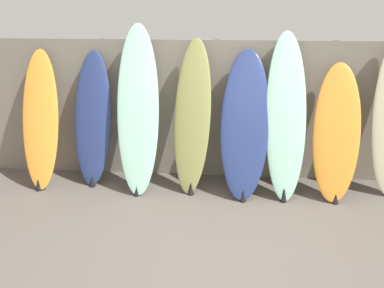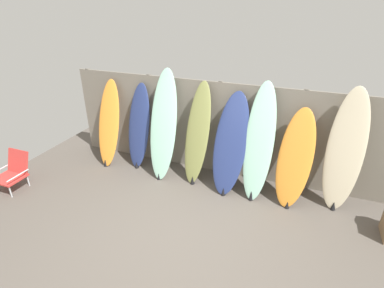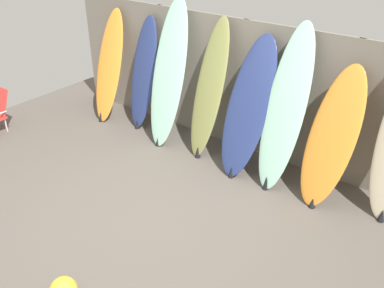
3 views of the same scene
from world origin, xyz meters
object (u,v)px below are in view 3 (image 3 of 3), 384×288
object	(u,v)px
surfboard_seafoam_2	(169,75)
surfboard_navy_4	(248,108)
surfboard_seafoam_5	(285,109)
surfboard_orange_0	(109,67)
surfboard_orange_6	(332,138)
surfboard_navy_1	(143,74)
surfboard_olive_3	(209,90)

from	to	relation	value
surfboard_seafoam_2	surfboard_navy_4	world-z (taller)	surfboard_seafoam_2
surfboard_seafoam_5	surfboard_orange_0	bearing A→B (deg)	179.39
surfboard_orange_0	surfboard_seafoam_5	xyz separation A→B (m)	(3.02, -0.03, 0.12)
surfboard_seafoam_2	surfboard_seafoam_5	distance (m)	1.77
surfboard_navy_4	surfboard_orange_6	xyz separation A→B (m)	(1.08, 0.01, -0.07)
surfboard_navy_1	surfboard_seafoam_5	xyz separation A→B (m)	(2.39, -0.13, 0.13)
surfboard_orange_0	surfboard_navy_4	bearing A→B (deg)	-1.43
surfboard_seafoam_5	surfboard_orange_6	xyz separation A→B (m)	(0.60, -0.02, -0.17)
surfboard_seafoam_2	surfboard_olive_3	distance (m)	0.66
surfboard_seafoam_2	surfboard_navy_4	xyz separation A→B (m)	(1.29, -0.02, -0.14)
surfboard_navy_4	surfboard_seafoam_5	xyz separation A→B (m)	(0.48, 0.03, 0.10)
surfboard_orange_6	surfboard_navy_4	bearing A→B (deg)	-179.50
surfboard_seafoam_5	surfboard_navy_1	bearing A→B (deg)	176.95
surfboard_orange_0	surfboard_seafoam_5	size ratio (longest dim) A/B	0.87
surfboard_navy_1	surfboard_orange_6	distance (m)	2.99
surfboard_seafoam_2	surfboard_seafoam_5	size ratio (longest dim) A/B	1.04
surfboard_navy_4	surfboard_orange_6	distance (m)	1.08
surfboard_seafoam_2	surfboard_seafoam_5	bearing A→B (deg)	0.45
surfboard_seafoam_2	surfboard_seafoam_5	world-z (taller)	surfboard_seafoam_2
surfboard_seafoam_2	surfboard_navy_4	size ratio (longest dim) A/B	1.17
surfboard_olive_3	surfboard_orange_6	bearing A→B (deg)	-1.77
surfboard_navy_4	surfboard_orange_0	bearing A→B (deg)	178.57
surfboard_olive_3	surfboard_seafoam_5	bearing A→B (deg)	-1.59
surfboard_olive_3	surfboard_navy_4	distance (m)	0.64
surfboard_navy_4	surfboard_orange_6	world-z (taller)	surfboard_navy_4
surfboard_navy_4	surfboard_orange_6	size ratio (longest dim) A/B	1.09
surfboard_orange_0	surfboard_orange_6	bearing A→B (deg)	-0.86
surfboard_navy_1	surfboard_orange_6	bearing A→B (deg)	-2.86
surfboard_orange_0	surfboard_olive_3	distance (m)	1.91
surfboard_seafoam_5	surfboard_orange_6	bearing A→B (deg)	-2.11
surfboard_navy_4	surfboard_seafoam_5	size ratio (longest dim) A/B	0.89
surfboard_navy_4	surfboard_seafoam_5	bearing A→B (deg)	3.76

